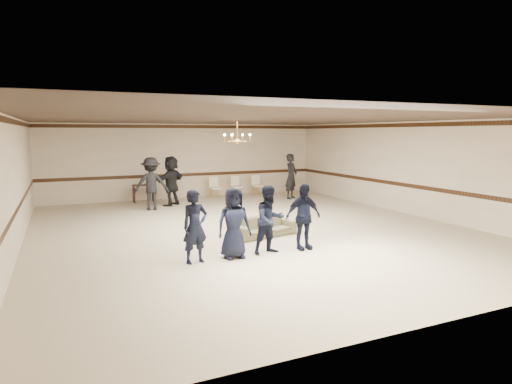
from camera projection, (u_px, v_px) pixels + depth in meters
room at (250, 175)px, 12.54m from camera, size 12.01×14.01×3.21m
chair_rail at (187, 175)px, 18.93m from camera, size 12.00×0.02×0.14m
crown_molding at (186, 127)px, 18.65m from camera, size 12.00×0.02×0.14m
chandelier at (237, 131)px, 13.27m from camera, size 0.94×0.94×0.89m
boy_a at (195, 227)px, 9.37m from camera, size 0.64×0.48×1.60m
boy_b at (234, 223)px, 9.74m from camera, size 0.79×0.51×1.60m
boy_c at (270, 220)px, 10.10m from camera, size 0.85×0.70×1.60m
boy_d at (303, 217)px, 10.47m from camera, size 0.95×0.41×1.60m
settee at (264, 226)px, 11.90m from camera, size 1.92×1.06×0.53m
adult_left at (151, 184)px, 15.85m from camera, size 1.36×0.95×1.93m
adult_mid at (171, 181)px, 16.85m from camera, size 1.74×1.59×1.93m
adult_right at (291, 176)px, 18.56m from camera, size 0.84×0.78×1.93m
banquet_chair_left at (215, 188)px, 18.71m from camera, size 0.46×0.46×0.93m
banquet_chair_mid at (237, 187)px, 19.12m from camera, size 0.47×0.47×0.93m
banquet_chair_right at (257, 185)px, 19.53m from camera, size 0.48×0.48×0.93m
console_table at (144, 193)px, 17.68m from camera, size 0.88×0.38×0.74m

